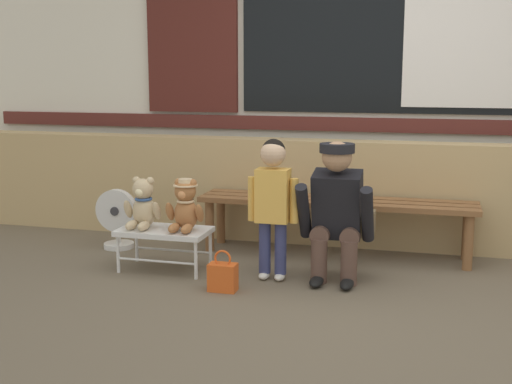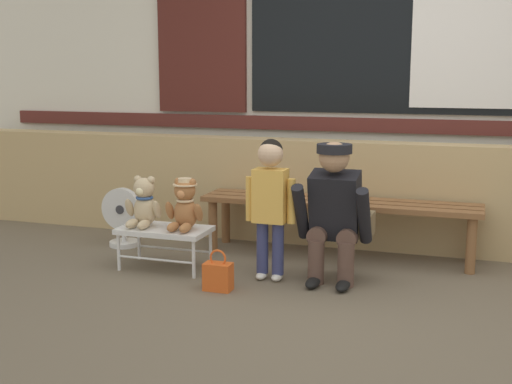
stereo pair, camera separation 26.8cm
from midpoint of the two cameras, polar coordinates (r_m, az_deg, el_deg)
ground_plane at (r=4.16m, az=9.22°, el=-9.50°), size 60.00×60.00×0.00m
brick_low_wall at (r=5.42m, az=11.83°, el=-0.30°), size 7.82×0.25×0.85m
shop_facade at (r=5.85m, az=12.96°, el=12.83°), size 7.98×0.26×3.35m
wooden_bench_long at (r=5.11m, az=8.54°, el=-1.43°), size 2.10×0.40×0.44m
small_display_bench at (r=4.79m, az=-6.22°, el=-3.44°), size 0.64×0.36×0.30m
teddy_bear_plain at (r=4.82m, az=-7.99°, el=-1.00°), size 0.28×0.26×0.36m
teddy_bear_with_hat at (r=4.69m, az=-4.48°, el=-1.14°), size 0.28×0.27×0.36m
child_standing at (r=4.45m, az=2.96°, el=-0.16°), size 0.35×0.18×0.96m
adult_crouching at (r=4.47m, az=8.54°, el=-1.69°), size 0.50×0.49×0.95m
handbag_on_ground at (r=4.34m, az=-1.48°, el=-7.18°), size 0.18×0.11×0.27m
floor_fan at (r=5.46m, az=-9.94°, el=-2.16°), size 0.34×0.24×0.48m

